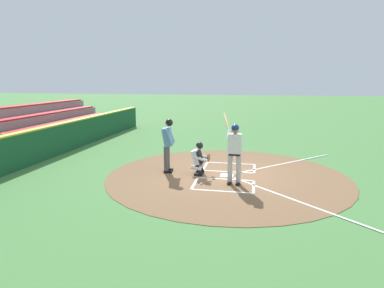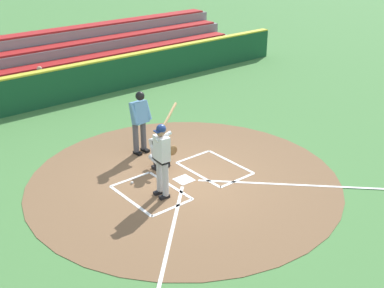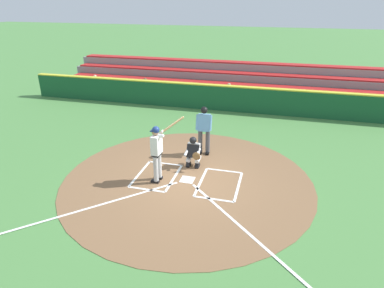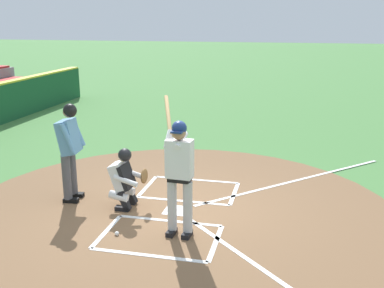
# 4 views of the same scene
# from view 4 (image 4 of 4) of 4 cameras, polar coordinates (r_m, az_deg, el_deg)

# --- Properties ---
(ground_plane) EXTENTS (120.00, 120.00, 0.00)m
(ground_plane) POSITION_cam_4_polar(r_m,az_deg,el_deg) (8.28, -1.95, -8.41)
(ground_plane) COLOR #4C8442
(dirt_circle) EXTENTS (8.00, 8.00, 0.01)m
(dirt_circle) POSITION_cam_4_polar(r_m,az_deg,el_deg) (8.28, -1.95, -8.37)
(dirt_circle) COLOR brown
(dirt_circle) RESTS_ON ground
(home_plate_and_chalk) EXTENTS (7.93, 4.91, 0.01)m
(home_plate_and_chalk) POSITION_cam_4_polar(r_m,az_deg,el_deg) (8.11, 4.14, -8.86)
(home_plate_and_chalk) COLOR white
(home_plate_and_chalk) RESTS_ON dirt_circle
(batter) EXTENTS (0.97, 0.66, 2.13)m
(batter) POSITION_cam_4_polar(r_m,az_deg,el_deg) (7.02, -1.63, -3.24)
(batter) COLOR #BCBCBC
(batter) RESTS_ON ground
(catcher) EXTENTS (0.59, 0.61, 1.13)m
(catcher) POSITION_cam_4_polar(r_m,az_deg,el_deg) (8.31, -8.38, -4.11)
(catcher) COLOR black
(catcher) RESTS_ON ground
(plate_umpire) EXTENTS (0.61, 0.45, 1.86)m
(plate_umpire) POSITION_cam_4_polar(r_m,az_deg,el_deg) (8.71, -15.08, -0.20)
(plate_umpire) COLOR #4C4C51
(plate_umpire) RESTS_ON ground
(baseball) EXTENTS (0.07, 0.07, 0.07)m
(baseball) POSITION_cam_4_polar(r_m,az_deg,el_deg) (7.49, -9.39, -11.01)
(baseball) COLOR white
(baseball) RESTS_ON ground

